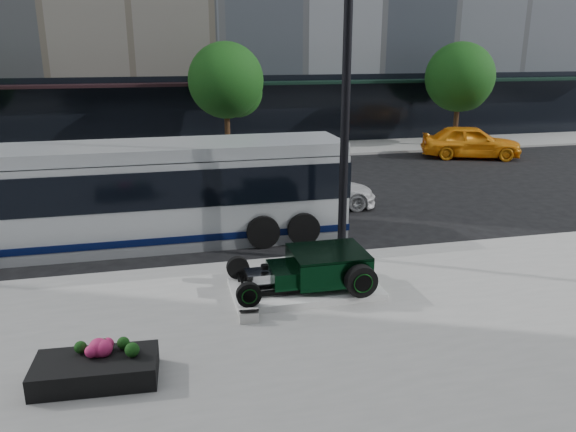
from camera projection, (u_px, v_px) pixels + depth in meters
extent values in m
plane|color=black|center=(253.00, 239.00, 16.98)|extent=(120.00, 120.00, 0.00)
cube|color=gray|center=(207.00, 154.00, 29.98)|extent=(70.00, 4.00, 0.12)
cube|color=black|center=(9.00, 117.00, 29.24)|extent=(22.00, 0.50, 4.00)
cube|color=black|center=(415.00, 107.00, 34.36)|extent=(24.00, 0.50, 4.00)
cube|color=black|center=(2.00, 87.00, 28.21)|extent=(22.00, 1.60, 0.15)
cube|color=black|center=(421.00, 80.00, 33.33)|extent=(24.00, 1.60, 0.15)
cylinder|color=black|center=(227.00, 130.00, 28.88)|extent=(0.28, 0.28, 2.60)
sphere|color=black|center=(226.00, 80.00, 28.15)|extent=(3.80, 3.80, 3.80)
sphere|color=black|center=(237.00, 92.00, 28.74)|extent=(2.60, 2.60, 2.60)
cylinder|color=black|center=(456.00, 122.00, 31.77)|extent=(0.28, 0.28, 2.60)
sphere|color=black|center=(460.00, 77.00, 31.04)|extent=(3.80, 3.80, 3.80)
sphere|color=black|center=(466.00, 88.00, 31.63)|extent=(2.60, 2.60, 2.60)
cube|color=silver|center=(305.00, 288.00, 13.04)|extent=(3.40, 1.80, 0.15)
cube|color=black|center=(310.00, 289.00, 12.57)|extent=(3.00, 0.08, 0.10)
cube|color=black|center=(300.00, 274.00, 13.41)|extent=(3.00, 0.08, 0.10)
cube|color=black|center=(328.00, 265.00, 13.01)|extent=(1.70, 1.45, 0.62)
cube|color=black|center=(328.00, 252.00, 12.92)|extent=(1.70, 1.45, 0.06)
cube|color=black|center=(282.00, 274.00, 12.80)|extent=(0.55, 1.05, 0.38)
cube|color=silver|center=(258.00, 279.00, 12.69)|extent=(0.55, 0.55, 0.34)
cylinder|color=black|center=(265.00, 267.00, 12.65)|extent=(0.18, 0.18, 0.10)
cylinder|color=black|center=(243.00, 285.00, 12.65)|extent=(0.06, 1.55, 0.06)
cylinder|color=black|center=(361.00, 281.00, 12.36)|extent=(0.72, 0.24, 0.72)
cylinder|color=black|center=(363.00, 283.00, 12.24)|extent=(0.37, 0.02, 0.37)
torus|color=#0A3B0F|center=(363.00, 284.00, 12.23)|extent=(0.44, 0.02, 0.44)
cylinder|color=black|center=(337.00, 254.00, 13.94)|extent=(0.72, 0.24, 0.72)
cylinder|color=black|center=(335.00, 253.00, 14.06)|extent=(0.37, 0.02, 0.37)
torus|color=#0A3B0F|center=(335.00, 252.00, 14.07)|extent=(0.44, 0.02, 0.44)
cylinder|color=black|center=(249.00, 295.00, 11.89)|extent=(0.54, 0.16, 0.54)
cylinder|color=black|center=(249.00, 296.00, 11.81)|extent=(0.28, 0.02, 0.28)
torus|color=#0A3B0F|center=(250.00, 297.00, 11.80)|extent=(0.34, 0.02, 0.34)
cylinder|color=black|center=(238.00, 268.00, 13.34)|extent=(0.54, 0.16, 0.54)
cylinder|color=black|center=(237.00, 266.00, 13.42)|extent=(0.28, 0.02, 0.28)
torus|color=#0A3B0F|center=(237.00, 266.00, 13.44)|extent=(0.34, 0.02, 0.34)
cube|color=silver|center=(249.00, 316.00, 11.64)|extent=(0.43, 0.33, 0.22)
cube|color=black|center=(249.00, 310.00, 11.60)|extent=(0.42, 0.32, 0.15)
cylinder|color=black|center=(345.00, 119.00, 14.14)|extent=(0.22, 0.22, 7.39)
cylinder|color=black|center=(341.00, 253.00, 15.19)|extent=(0.41, 0.41, 0.18)
cube|color=black|center=(96.00, 370.00, 9.52)|extent=(2.10, 1.15, 0.41)
sphere|color=#D92669|center=(49.00, 358.00, 9.27)|extent=(0.27, 0.27, 0.27)
sphere|color=black|center=(67.00, 356.00, 9.33)|extent=(0.27, 0.27, 0.27)
sphere|color=#D92669|center=(85.00, 354.00, 9.40)|extent=(0.27, 0.27, 0.27)
sphere|color=black|center=(103.00, 352.00, 9.46)|extent=(0.27, 0.27, 0.27)
sphere|color=#D92669|center=(121.00, 350.00, 9.52)|extent=(0.27, 0.27, 0.27)
sphere|color=black|center=(138.00, 348.00, 9.59)|extent=(0.27, 0.27, 0.27)
cube|color=#AAB0B4|center=(139.00, 201.00, 16.31)|extent=(12.00, 2.55, 2.55)
cube|color=#060F38|center=(142.00, 229.00, 16.56)|extent=(12.05, 2.60, 0.20)
cube|color=black|center=(138.00, 181.00, 16.15)|extent=(12.05, 2.60, 1.05)
cube|color=#AAB0B4|center=(135.00, 151.00, 15.88)|extent=(12.00, 2.40, 0.35)
cube|color=black|center=(337.00, 180.00, 17.58)|extent=(0.06, 2.30, 1.70)
cylinder|color=black|center=(263.00, 232.00, 16.09)|extent=(0.96, 0.28, 0.96)
cylinder|color=black|center=(248.00, 207.00, 18.51)|extent=(0.96, 0.28, 0.96)
cylinder|color=black|center=(303.00, 229.00, 16.36)|extent=(0.96, 0.28, 0.96)
cylinder|color=black|center=(283.00, 205.00, 18.78)|extent=(0.96, 0.28, 0.96)
imported|color=silver|center=(314.00, 190.00, 20.08)|extent=(4.55, 2.21, 1.28)
imported|color=orange|center=(471.00, 142.00, 28.93)|extent=(5.32, 3.57, 1.68)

